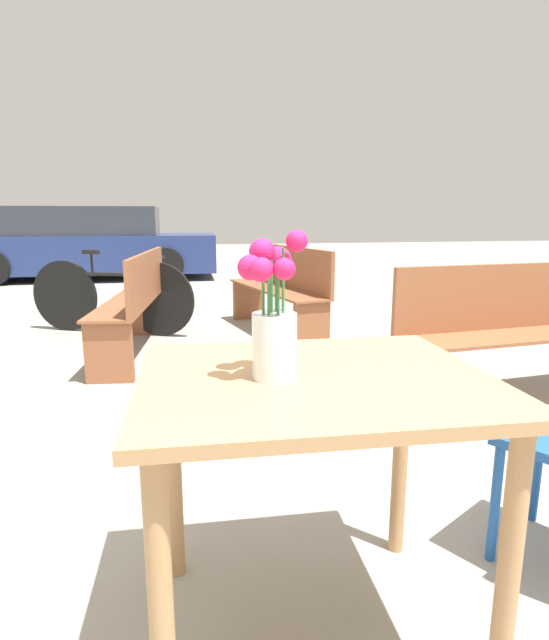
{
  "coord_description": "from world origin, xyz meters",
  "views": [
    {
      "loc": [
        -0.34,
        -1.14,
        1.13
      ],
      "look_at": [
        -0.1,
        -0.01,
        0.89
      ],
      "focal_mm": 28.0,
      "sensor_mm": 36.0,
      "label": 1
    }
  ],
  "objects_px": {
    "flower_vase": "(273,323)",
    "table_front": "(314,419)",
    "bench_near": "(535,325)",
    "bench_far": "(282,286)",
    "bench_middle": "(137,300)",
    "parked_car": "(89,245)",
    "bicycle": "(111,296)"
  },
  "relations": [
    {
      "from": "table_front",
      "to": "flower_vase",
      "type": "xyz_separation_m",
      "value": [
        -0.11,
        -0.01,
        0.26
      ]
    },
    {
      "from": "table_front",
      "to": "bicycle",
      "type": "distance_m",
      "value": 4.02
    },
    {
      "from": "bench_middle",
      "to": "bicycle",
      "type": "distance_m",
      "value": 0.92
    },
    {
      "from": "flower_vase",
      "to": "bicycle",
      "type": "relative_size",
      "value": 0.22
    },
    {
      "from": "table_front",
      "to": "bench_near",
      "type": "height_order",
      "value": "bench_near"
    },
    {
      "from": "bench_near",
      "to": "parked_car",
      "type": "bearing_deg",
      "value": 116.73
    },
    {
      "from": "parked_car",
      "to": "table_front",
      "type": "bearing_deg",
      "value": -78.45
    },
    {
      "from": "bench_middle",
      "to": "bicycle",
      "type": "xyz_separation_m",
      "value": [
        -0.3,
        0.86,
        -0.09
      ]
    },
    {
      "from": "flower_vase",
      "to": "bench_middle",
      "type": "height_order",
      "value": "flower_vase"
    },
    {
      "from": "bench_near",
      "to": "parked_car",
      "type": "xyz_separation_m",
      "value": [
        -3.63,
        7.21,
        0.15
      ]
    },
    {
      "from": "flower_vase",
      "to": "bench_far",
      "type": "relative_size",
      "value": 0.21
    },
    {
      "from": "bench_middle",
      "to": "parked_car",
      "type": "xyz_separation_m",
      "value": [
        -1.16,
        5.63,
        0.16
      ]
    },
    {
      "from": "flower_vase",
      "to": "bench_near",
      "type": "bearing_deg",
      "value": 36.9
    },
    {
      "from": "table_front",
      "to": "bicycle",
      "type": "bearing_deg",
      "value": 103.08
    },
    {
      "from": "bench_far",
      "to": "bicycle",
      "type": "height_order",
      "value": "bench_far"
    },
    {
      "from": "bench_near",
      "to": "parked_car",
      "type": "distance_m",
      "value": 8.07
    },
    {
      "from": "parked_car",
      "to": "bench_middle",
      "type": "bearing_deg",
      "value": -78.33
    },
    {
      "from": "table_front",
      "to": "parked_car",
      "type": "bearing_deg",
      "value": 101.55
    },
    {
      "from": "parked_car",
      "to": "bicycle",
      "type": "bearing_deg",
      "value": -79.71
    },
    {
      "from": "table_front",
      "to": "bench_far",
      "type": "bearing_deg",
      "value": 78.45
    },
    {
      "from": "bench_far",
      "to": "bench_middle",
      "type": "bearing_deg",
      "value": -157.56
    },
    {
      "from": "bicycle",
      "to": "parked_car",
      "type": "bearing_deg",
      "value": 100.29
    },
    {
      "from": "bench_middle",
      "to": "bench_far",
      "type": "height_order",
      "value": "same"
    },
    {
      "from": "bench_middle",
      "to": "bench_far",
      "type": "relative_size",
      "value": 0.95
    },
    {
      "from": "flower_vase",
      "to": "bench_far",
      "type": "xyz_separation_m",
      "value": [
        0.84,
        3.61,
        -0.42
      ]
    },
    {
      "from": "bicycle",
      "to": "parked_car",
      "type": "relative_size",
      "value": 0.34
    },
    {
      "from": "parked_car",
      "to": "bench_near",
      "type": "bearing_deg",
      "value": -63.27
    },
    {
      "from": "table_front",
      "to": "parked_car",
      "type": "relative_size",
      "value": 0.19
    },
    {
      "from": "bench_near",
      "to": "bench_far",
      "type": "height_order",
      "value": "same"
    },
    {
      "from": "flower_vase",
      "to": "table_front",
      "type": "bearing_deg",
      "value": 3.85
    },
    {
      "from": "table_front",
      "to": "bench_middle",
      "type": "height_order",
      "value": "bench_middle"
    },
    {
      "from": "flower_vase",
      "to": "bench_near",
      "type": "xyz_separation_m",
      "value": [
        1.96,
        1.47,
        -0.41
      ]
    }
  ]
}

